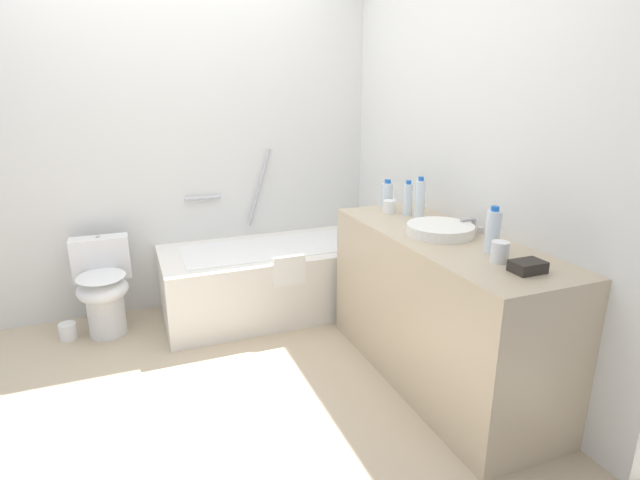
% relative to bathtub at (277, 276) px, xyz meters
% --- Properties ---
extents(ground_plane, '(3.98, 3.98, 0.00)m').
position_rel_bathtub_xyz_m(ground_plane, '(-0.64, -0.83, -0.27)').
color(ground_plane, '#C1AD8E').
extents(wall_back_tiled, '(3.38, 0.10, 2.51)m').
position_rel_bathtub_xyz_m(wall_back_tiled, '(-0.64, 0.43, 0.99)').
color(wall_back_tiled, silver).
rests_on(wall_back_tiled, ground_plane).
extents(wall_right_mirror, '(0.10, 2.81, 2.51)m').
position_rel_bathtub_xyz_m(wall_right_mirror, '(0.90, -0.83, 0.99)').
color(wall_right_mirror, silver).
rests_on(wall_right_mirror, ground_plane).
extents(bathtub, '(1.64, 0.76, 1.16)m').
position_rel_bathtub_xyz_m(bathtub, '(0.00, 0.00, 0.00)').
color(bathtub, white).
rests_on(bathtub, ground_plane).
extents(toilet, '(0.37, 0.48, 0.65)m').
position_rel_bathtub_xyz_m(toilet, '(-1.19, 0.08, 0.06)').
color(toilet, white).
rests_on(toilet, ground_plane).
extents(vanity_counter, '(0.56, 1.56, 0.85)m').
position_rel_bathtub_xyz_m(vanity_counter, '(0.57, -1.22, 0.16)').
color(vanity_counter, tan).
rests_on(vanity_counter, ground_plane).
extents(sink_basin, '(0.36, 0.36, 0.06)m').
position_rel_bathtub_xyz_m(sink_basin, '(0.57, -1.18, 0.61)').
color(sink_basin, white).
rests_on(sink_basin, vanity_counter).
extents(sink_faucet, '(0.11, 0.15, 0.08)m').
position_rel_bathtub_xyz_m(sink_faucet, '(0.78, -1.18, 0.61)').
color(sink_faucet, '#B6B6BC').
rests_on(sink_faucet, vanity_counter).
extents(water_bottle_0, '(0.06, 0.06, 0.26)m').
position_rel_bathtub_xyz_m(water_bottle_0, '(0.63, -0.87, 0.70)').
color(water_bottle_0, silver).
rests_on(water_bottle_0, vanity_counter).
extents(water_bottle_1, '(0.06, 0.06, 0.22)m').
position_rel_bathtub_xyz_m(water_bottle_1, '(0.63, -0.74, 0.68)').
color(water_bottle_1, silver).
rests_on(water_bottle_1, vanity_counter).
extents(water_bottle_2, '(0.07, 0.07, 0.23)m').
position_rel_bathtub_xyz_m(water_bottle_2, '(0.62, -1.53, 0.69)').
color(water_bottle_2, silver).
rests_on(water_bottle_2, vanity_counter).
extents(water_bottle_3, '(0.07, 0.07, 0.19)m').
position_rel_bathtub_xyz_m(water_bottle_3, '(0.59, -0.56, 0.67)').
color(water_bottle_3, silver).
rests_on(water_bottle_3, vanity_counter).
extents(drinking_glass_0, '(0.08, 0.08, 0.08)m').
position_rel_bathtub_xyz_m(drinking_glass_0, '(0.55, -0.66, 0.62)').
color(drinking_glass_0, white).
rests_on(drinking_glass_0, vanity_counter).
extents(drinking_glass_1, '(0.08, 0.08, 0.10)m').
position_rel_bathtub_xyz_m(drinking_glass_1, '(0.56, -1.65, 0.63)').
color(drinking_glass_1, white).
rests_on(drinking_glass_1, vanity_counter).
extents(amenity_basket, '(0.14, 0.10, 0.05)m').
position_rel_bathtub_xyz_m(amenity_basket, '(0.59, -1.80, 0.61)').
color(amenity_basket, '#2D2823').
rests_on(amenity_basket, vanity_counter).
extents(toilet_paper_roll, '(0.11, 0.11, 0.11)m').
position_rel_bathtub_xyz_m(toilet_paper_roll, '(-1.43, 0.06, -0.21)').
color(toilet_paper_roll, white).
rests_on(toilet_paper_roll, ground_plane).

